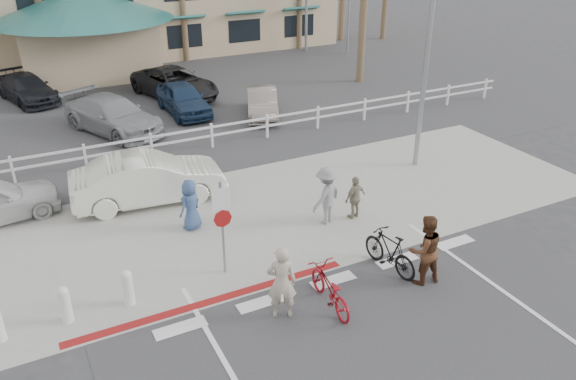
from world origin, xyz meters
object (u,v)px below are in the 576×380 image
bike_red (330,289)px  car_white_sedan (148,179)px  bike_black (390,251)px  sign_post (222,224)px

bike_red → car_white_sedan: size_ratio=0.39×
car_white_sedan → bike_red: bearing=-156.3°
bike_red → car_white_sedan: (-2.36, 7.26, 0.30)m
bike_red → bike_black: bearing=-160.7°
bike_black → car_white_sedan: size_ratio=0.38×
sign_post → bike_black: 4.35m
sign_post → bike_red: bearing=-55.2°
car_white_sedan → bike_black: bearing=-140.1°
bike_black → car_white_sedan: bearing=-63.1°
bike_black → car_white_sedan: 8.05m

